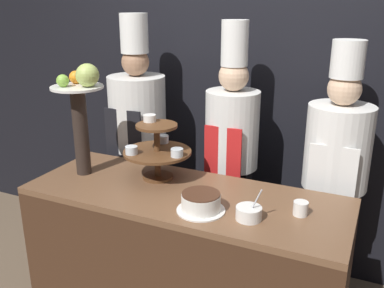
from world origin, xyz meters
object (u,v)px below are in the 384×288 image
cup_white (301,208)px  serving_bowl_near (249,213)px  tiered_stand (157,148)px  cake_round (201,203)px  fruit_pedestal (81,105)px  chef_center_right (335,171)px  chef_center_left (231,150)px  chef_left (138,135)px

cup_white → serving_bowl_near: 0.26m
tiered_stand → cake_round: bearing=-34.8°
fruit_pedestal → chef_center_right: chef_center_right is taller
chef_center_left → chef_left: bearing=-180.0°
tiered_stand → chef_center_right: chef_center_right is taller
tiered_stand → fruit_pedestal: 0.50m
cup_white → chef_center_left: bearing=133.6°
serving_bowl_near → chef_center_right: chef_center_right is taller
fruit_pedestal → chef_center_left: bearing=40.9°
serving_bowl_near → chef_center_right: (0.30, 0.75, -0.01)m
cake_round → serving_bowl_near: size_ratio=1.47×
chef_center_left → serving_bowl_near: bearing=-64.4°
chef_left → chef_center_right: (1.37, -0.00, -0.05)m
chef_left → chef_center_right: size_ratio=1.07×
cup_white → chef_left: bearing=154.9°
tiered_stand → chef_center_right: bearing=27.6°
chef_center_left → chef_center_right: size_ratio=1.05×
serving_bowl_near → tiered_stand: bearing=158.0°
chef_left → chef_center_left: size_ratio=1.02×
fruit_pedestal → chef_left: bearing=90.9°
fruit_pedestal → chef_left: 0.70m
tiered_stand → fruit_pedestal: bearing=-164.2°
serving_bowl_near → chef_center_left: bearing=115.6°
serving_bowl_near → chef_left: chef_left is taller
cake_round → chef_center_left: chef_center_left is taller
tiered_stand → chef_left: (-0.43, 0.49, -0.12)m
chef_center_right → cake_round: bearing=-125.2°
fruit_pedestal → cake_round: size_ratio=2.73×
tiered_stand → cup_white: (0.85, -0.11, -0.15)m
cup_white → chef_left: size_ratio=0.04×
serving_bowl_near → cup_white: bearing=34.3°
chef_center_left → cake_round: bearing=-81.3°
fruit_pedestal → chef_left: chef_left is taller
chef_center_right → serving_bowl_near: bearing=-111.9°
tiered_stand → fruit_pedestal: size_ratio=0.60×
chef_left → fruit_pedestal: bearing=-89.1°
chef_center_left → fruit_pedestal: bearing=-139.1°
cake_round → cup_white: bearing=20.0°
fruit_pedestal → chef_center_right: (1.36, 0.61, -0.40)m
tiered_stand → serving_bowl_near: size_ratio=2.39×
serving_bowl_near → chef_center_left: chef_center_left is taller
cup_white → chef_center_left: 0.83m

